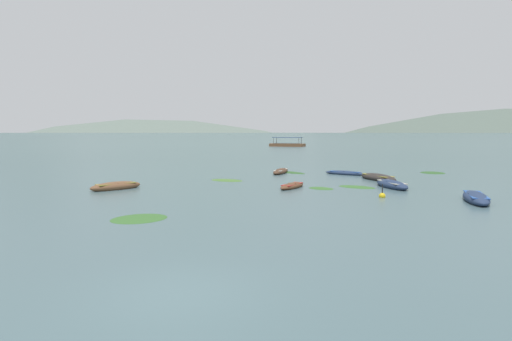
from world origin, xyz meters
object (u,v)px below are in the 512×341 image
(rowboat_3, at_px, (476,198))
(rowboat_5, at_px, (378,178))
(rowboat_4, at_px, (116,186))
(rowboat_6, at_px, (292,186))
(rowboat_0, at_px, (392,185))
(mooring_buoy, at_px, (382,196))
(rowboat_1, at_px, (281,171))
(rowboat_2, at_px, (345,173))
(ferry_0, at_px, (287,145))

(rowboat_3, relative_size, rowboat_5, 1.01)
(rowboat_4, height_order, rowboat_6, rowboat_4)
(rowboat_0, relative_size, rowboat_3, 0.90)
(rowboat_5, distance_m, mooring_buoy, 8.86)
(rowboat_1, height_order, rowboat_2, rowboat_1)
(rowboat_5, height_order, rowboat_6, rowboat_5)
(rowboat_4, xyz_separation_m, rowboat_5, (18.86, 6.45, -0.00))
(rowboat_0, relative_size, rowboat_4, 1.16)
(rowboat_3, bearing_deg, rowboat_2, 110.67)
(rowboat_1, xyz_separation_m, rowboat_2, (5.81, -0.84, -0.03))
(rowboat_0, xyz_separation_m, mooring_buoy, (-1.69, -4.33, -0.11))
(rowboat_3, distance_m, rowboat_5, 10.23)
(rowboat_1, bearing_deg, rowboat_0, -49.68)
(rowboat_3, bearing_deg, rowboat_5, 107.92)
(rowboat_1, relative_size, ferry_0, 0.43)
(mooring_buoy, bearing_deg, rowboat_6, 145.18)
(rowboat_1, bearing_deg, rowboat_2, -8.26)
(rowboat_3, distance_m, rowboat_6, 11.16)
(rowboat_6, bearing_deg, mooring_buoy, -34.82)
(rowboat_0, distance_m, rowboat_2, 8.55)
(rowboat_6, bearing_deg, rowboat_0, 5.65)
(rowboat_1, distance_m, rowboat_3, 18.21)
(rowboat_0, xyz_separation_m, rowboat_1, (-7.77, 9.16, -0.03))
(rowboat_5, height_order, mooring_buoy, mooring_buoy)
(ferry_0, distance_m, mooring_buoy, 80.86)
(rowboat_3, relative_size, rowboat_4, 1.29)
(rowboat_0, height_order, rowboat_4, rowboat_0)
(ferry_0, bearing_deg, rowboat_3, -83.29)
(rowboat_0, bearing_deg, ferry_0, 94.80)
(rowboat_1, height_order, ferry_0, ferry_0)
(rowboat_1, relative_size, rowboat_3, 0.92)
(mooring_buoy, bearing_deg, rowboat_2, 91.25)
(rowboat_6, bearing_deg, rowboat_5, 35.86)
(rowboat_5, distance_m, ferry_0, 72.33)
(rowboat_3, xyz_separation_m, ferry_0, (-9.62, 81.77, 0.25))
(ferry_0, bearing_deg, rowboat_5, -84.87)
(mooring_buoy, bearing_deg, ferry_0, 93.35)
(rowboat_3, relative_size, ferry_0, 0.46)
(rowboat_0, xyz_separation_m, ferry_0, (-6.42, 76.39, 0.24))
(rowboat_4, height_order, mooring_buoy, mooring_buoy)
(rowboat_2, relative_size, mooring_buoy, 4.09)
(rowboat_3, relative_size, mooring_buoy, 4.86)
(rowboat_0, bearing_deg, rowboat_1, 130.32)
(rowboat_2, height_order, rowboat_3, rowboat_3)
(rowboat_1, relative_size, rowboat_4, 1.19)
(rowboat_0, distance_m, rowboat_4, 18.93)
(rowboat_6, bearing_deg, rowboat_2, 61.14)
(rowboat_2, height_order, rowboat_6, rowboat_6)
(rowboat_5, relative_size, mooring_buoy, 4.82)
(rowboat_0, height_order, rowboat_3, rowboat_0)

